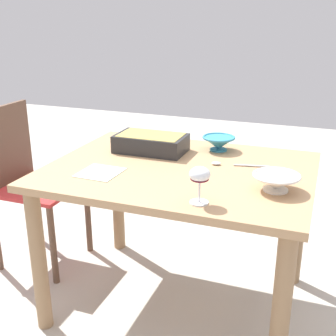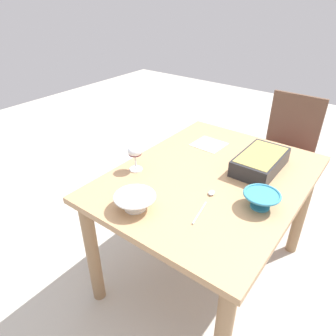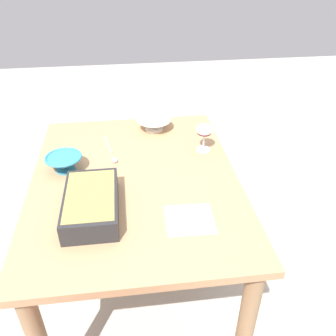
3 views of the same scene
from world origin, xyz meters
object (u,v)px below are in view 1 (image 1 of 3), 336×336
wine_glass (200,177)px  serving_spoon (229,164)px  dining_table (180,191)px  small_bowl (276,181)px  chair (27,179)px  mixing_bowl (219,142)px  napkin (100,172)px  casserole_dish (151,142)px

wine_glass → serving_spoon: wine_glass is taller
dining_table → wine_glass: 0.46m
small_bowl → dining_table: bearing=-16.2°
chair → serving_spoon: 1.19m
mixing_bowl → serving_spoon: size_ratio=0.63×
serving_spoon → napkin: bearing=29.9°
chair → wine_glass: (-1.16, 0.46, 0.33)m
wine_glass → napkin: size_ratio=0.78×
mixing_bowl → small_bowl: bearing=127.9°
small_bowl → wine_glass: bearing=41.8°
wine_glass → napkin: bearing=-17.6°
wine_glass → casserole_dish: 0.68m
chair → small_bowl: chair is taller
casserole_dish → serving_spoon: casserole_dish is taller
dining_table → small_bowl: bearing=163.8°
mixing_bowl → serving_spoon: mixing_bowl is taller
casserole_dish → small_bowl: (-0.67, 0.31, -0.01)m
dining_table → casserole_dish: 0.33m
dining_table → wine_glass: size_ratio=8.32×
casserole_dish → napkin: bearing=76.2°
dining_table → mixing_bowl: bearing=-107.8°
dining_table → wine_glass: bearing=119.1°
chair → napkin: chair is taller
napkin → mixing_bowl: bearing=-128.8°
dining_table → wine_glass: wine_glass is taller
casserole_dish → mixing_bowl: casserole_dish is taller
napkin → casserole_dish: bearing=-103.8°
small_bowl → napkin: size_ratio=1.03×
mixing_bowl → chair: bearing=11.2°
serving_spoon → chair: bearing=-0.2°
chair → serving_spoon: bearing=179.8°
dining_table → chair: size_ratio=1.30×
casserole_dish → mixing_bowl: size_ratio=2.10×
dining_table → small_bowl: small_bowl is taller
small_bowl → serving_spoon: small_bowl is taller
wine_glass → casserole_dish: (0.42, -0.53, -0.06)m
chair → mixing_bowl: 1.12m
casserole_dish → mixing_bowl: (-0.32, -0.14, -0.01)m
wine_glass → serving_spoon: 0.47m
mixing_bowl → small_bowl: 0.57m
small_bowl → napkin: small_bowl is taller
chair → napkin: size_ratio=4.97×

